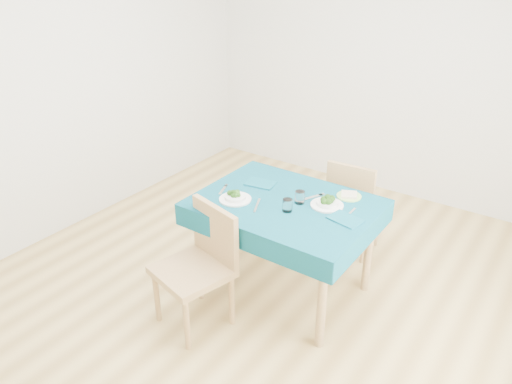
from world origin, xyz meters
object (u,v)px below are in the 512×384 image
Objects in this scene: table at (284,248)px; bowl_far at (327,201)px; chair_near at (191,254)px; chair_far at (356,198)px; bowl_near at (235,196)px; side_plate at (349,196)px.

table is 0.51m from bowl_far.
chair_far is (0.49, 1.49, -0.07)m from chair_near.
chair_far reaches higher than bowl_near.
chair_far reaches higher than table.
table is 0.61m from side_plate.
bowl_near and bowl_far have the same top height.
chair_far is 0.59m from side_plate.
table is at bearing 78.52° from chair_near.
chair_near is 1.20m from side_plate.
table is at bearing -134.54° from side_plate.
bowl_near is 1.00× the size of bowl_far.
chair_near is 1.14× the size of chair_far.
chair_far is at bearing 96.79° from bowl_far.
bowl_far is at bearing 27.14° from bowl_near.
side_plate is (0.64, 0.51, -0.03)m from bowl_near.
chair_far is 4.29× the size of bowl_near.
bowl_near is 0.64m from bowl_far.
side_plate is (0.33, 0.33, 0.38)m from table.
bowl_far is at bearing 24.19° from table.
chair_near is 4.89× the size of bowl_near.
chair_near is 1.00m from bowl_far.
bowl_near is 0.82m from side_plate.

